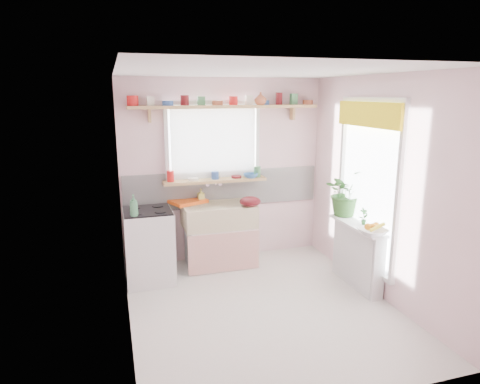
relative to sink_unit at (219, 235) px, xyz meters
name	(u,v)px	position (x,y,z in m)	size (l,w,h in m)	color
room	(289,168)	(0.81, -0.43, 0.94)	(3.20, 3.20, 3.20)	silver
sink_unit	(219,235)	(0.00, 0.00, 0.00)	(0.95, 0.65, 1.11)	white
cooker	(149,246)	(-0.95, -0.24, 0.03)	(0.58, 0.58, 0.93)	white
radiator_ledge	(357,254)	(1.45, -1.09, -0.03)	(0.22, 0.95, 0.78)	white
windowsill	(215,181)	(0.00, 0.19, 0.71)	(1.40, 0.22, 0.04)	tan
pine_shelf	(226,107)	(0.15, 0.18, 1.69)	(2.52, 0.24, 0.04)	tan
shelf_crockery	(222,101)	(0.11, 0.18, 1.76)	(2.47, 0.11, 0.12)	red
sill_crockery	(215,175)	(0.00, 0.19, 0.78)	(1.35, 0.11, 0.12)	red
dish_tray	(188,201)	(-0.38, 0.21, 0.44)	(0.45, 0.34, 0.04)	#FB5E16
colander	(250,201)	(0.37, -0.19, 0.48)	(0.28, 0.28, 0.13)	#500D13
jade_plant	(346,192)	(1.48, -0.69, 0.64)	(0.53, 0.46, 0.59)	#305F26
fruit_bowl	(373,232)	(1.36, -1.49, 0.38)	(0.30, 0.30, 0.07)	silver
herb_pot	(364,216)	(1.48, -1.13, 0.45)	(0.11, 0.07, 0.20)	#255C24
soap_bottle_sink	(201,195)	(-0.20, 0.21, 0.51)	(0.08, 0.08, 0.18)	#DFE063
sill_cup	(216,175)	(0.02, 0.25, 0.78)	(0.12, 0.12, 0.10)	beige
sill_bowl	(251,176)	(0.49, 0.13, 0.76)	(0.20, 0.20, 0.06)	#356CAD
shelf_vase	(261,99)	(0.61, 0.12, 1.79)	(0.16, 0.16, 0.17)	#B95D38
cooker_bottle	(134,205)	(-1.12, -0.46, 0.61)	(0.10, 0.10, 0.25)	#418256
fruit	(373,227)	(1.37, -1.49, 0.44)	(0.20, 0.14, 0.10)	orange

